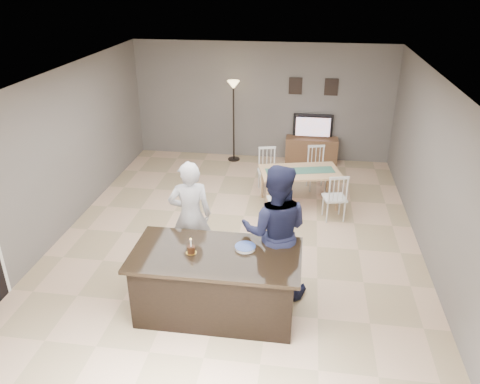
# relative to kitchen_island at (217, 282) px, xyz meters

# --- Properties ---
(floor) EXTENTS (8.00, 8.00, 0.00)m
(floor) POSITION_rel_kitchen_island_xyz_m (0.00, 1.80, -0.45)
(floor) COLOR #D2AA87
(floor) RESTS_ON ground
(room_shell) EXTENTS (8.00, 8.00, 8.00)m
(room_shell) POSITION_rel_kitchen_island_xyz_m (0.00, 1.80, 1.22)
(room_shell) COLOR slate
(room_shell) RESTS_ON floor
(kitchen_island) EXTENTS (2.15, 1.10, 0.90)m
(kitchen_island) POSITION_rel_kitchen_island_xyz_m (0.00, 0.00, 0.00)
(kitchen_island) COLOR black
(kitchen_island) RESTS_ON floor
(tv_console) EXTENTS (1.20, 0.40, 0.60)m
(tv_console) POSITION_rel_kitchen_island_xyz_m (1.20, 5.57, -0.15)
(tv_console) COLOR brown
(tv_console) RESTS_ON floor
(television) EXTENTS (0.91, 0.12, 0.53)m
(television) POSITION_rel_kitchen_island_xyz_m (1.20, 5.64, 0.41)
(television) COLOR black
(television) RESTS_ON tv_console
(tv_screen_glow) EXTENTS (0.78, 0.00, 0.78)m
(tv_screen_glow) POSITION_rel_kitchen_island_xyz_m (1.20, 5.56, 0.42)
(tv_screen_glow) COLOR orange
(tv_screen_glow) RESTS_ON tv_console
(picture_frames) EXTENTS (1.10, 0.02, 0.38)m
(picture_frames) POSITION_rel_kitchen_island_xyz_m (1.15, 5.78, 1.30)
(picture_frames) COLOR black
(picture_frames) RESTS_ON room_shell
(woman) EXTENTS (0.71, 0.56, 1.72)m
(woman) POSITION_rel_kitchen_island_xyz_m (-0.57, 1.00, 0.40)
(woman) COLOR silver
(woman) RESTS_ON floor
(man) EXTENTS (0.93, 0.73, 1.92)m
(man) POSITION_rel_kitchen_island_xyz_m (0.71, 0.55, 0.50)
(man) COLOR #1A1D3A
(man) RESTS_ON floor
(birthday_cake) EXTENTS (0.14, 0.14, 0.21)m
(birthday_cake) POSITION_rel_kitchen_island_xyz_m (-0.31, -0.03, 0.50)
(birthday_cake) COLOR gold
(birthday_cake) RESTS_ON kitchen_island
(plate_stack) EXTENTS (0.27, 0.27, 0.04)m
(plate_stack) POSITION_rel_kitchen_island_xyz_m (0.35, 0.16, 0.47)
(plate_stack) COLOR white
(plate_stack) RESTS_ON kitchen_island
(dining_table) EXTENTS (1.76, 1.95, 0.90)m
(dining_table) POSITION_rel_kitchen_island_xyz_m (0.97, 3.34, 0.12)
(dining_table) COLOR tan
(dining_table) RESTS_ON floor
(floor_lamp) EXTENTS (0.28, 0.28, 1.89)m
(floor_lamp) POSITION_rel_kitchen_island_xyz_m (-0.63, 5.47, 1.01)
(floor_lamp) COLOR black
(floor_lamp) RESTS_ON floor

